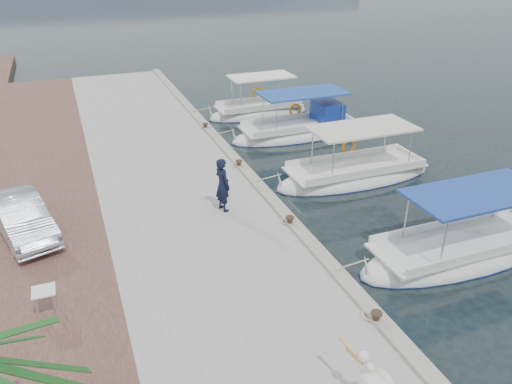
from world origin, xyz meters
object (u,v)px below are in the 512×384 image
(fisherman, at_px, (223,185))
(parked_car, at_px, (22,217))
(fishing_caique_e, at_px, (259,113))
(fishing_caique_c, at_px, (354,176))
(fishing_caique_d, at_px, (300,132))
(fishing_caique_b, at_px, (461,253))

(fisherman, height_order, parked_car, fisherman)
(fishing_caique_e, bearing_deg, fisherman, -117.18)
(fishing_caique_c, relative_size, fishing_caique_e, 1.20)
(fishing_caique_c, distance_m, fishing_caique_d, 5.52)
(fishing_caique_b, bearing_deg, fishing_caique_c, 90.78)
(fishing_caique_e, relative_size, parked_car, 1.55)
(fishing_caique_d, relative_size, parked_car, 1.89)
(fishing_caique_b, xyz_separation_m, fishing_caique_c, (-0.08, 6.17, 0.00))
(fisherman, bearing_deg, fishing_caique_d, -56.92)
(fishing_caique_b, distance_m, fishing_caique_e, 15.57)
(fishing_caique_c, height_order, fisherman, fisherman)
(parked_car, bearing_deg, fishing_caique_d, 10.11)
(fishing_caique_c, distance_m, fishing_caique_e, 9.40)
(fishing_caique_d, distance_m, parked_car, 14.17)
(fishing_caique_b, height_order, fisherman, fisherman)
(fisherman, bearing_deg, fishing_caique_c, -91.50)
(fishing_caique_c, bearing_deg, fishing_caique_e, 93.58)
(fishing_caique_c, distance_m, parked_car, 12.56)
(fisherman, bearing_deg, fishing_caique_b, -141.90)
(fishing_caique_b, relative_size, fishing_caique_d, 1.01)
(fishing_caique_b, distance_m, fishing_caique_c, 6.17)
(fishing_caique_d, relative_size, fishing_caique_e, 1.22)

